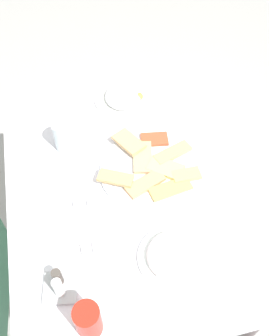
% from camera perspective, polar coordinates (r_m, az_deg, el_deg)
% --- Properties ---
extents(ground_plane, '(6.00, 6.00, 0.00)m').
position_cam_1_polar(ground_plane, '(1.91, -1.18, -14.48)').
color(ground_plane, '#ADABA8').
extents(dining_table, '(1.10, 0.76, 0.75)m').
position_cam_1_polar(dining_table, '(1.33, -1.65, -3.38)').
color(dining_table, white).
rests_on(dining_table, ground_plane).
extents(pide_platter, '(0.35, 0.36, 0.04)m').
position_cam_1_polar(pide_platter, '(1.26, 2.70, -0.01)').
color(pide_platter, white).
rests_on(pide_platter, dining_table).
extents(salad_plate_greens, '(0.21, 0.21, 0.05)m').
position_cam_1_polar(salad_plate_greens, '(1.09, 5.78, -13.08)').
color(salad_plate_greens, white).
rests_on(salad_plate_greens, dining_table).
extents(salad_plate_rice, '(0.22, 0.22, 0.05)m').
position_cam_1_polar(salad_plate_rice, '(1.48, -1.71, 10.72)').
color(salad_plate_rice, white).
rests_on(salad_plate_rice, dining_table).
extents(soda_can, '(0.08, 0.08, 0.12)m').
position_cam_1_polar(soda_can, '(0.99, -7.03, -21.90)').
color(soda_can, red).
rests_on(soda_can, dining_table).
extents(drinking_glass, '(0.07, 0.07, 0.12)m').
position_cam_1_polar(drinking_glass, '(1.31, -10.54, 4.86)').
color(drinking_glass, silver).
rests_on(drinking_glass, dining_table).
extents(paper_napkin, '(0.14, 0.14, 0.00)m').
position_cam_1_polar(paper_napkin, '(1.16, -7.33, -8.56)').
color(paper_napkin, white).
rests_on(paper_napkin, dining_table).
extents(fork, '(0.19, 0.02, 0.00)m').
position_cam_1_polar(fork, '(1.15, -6.46, -8.29)').
color(fork, silver).
rests_on(fork, paper_napkin).
extents(spoon, '(0.19, 0.02, 0.00)m').
position_cam_1_polar(spoon, '(1.15, -8.23, -8.62)').
color(spoon, silver).
rests_on(spoon, paper_napkin).
extents(condiment_caddy, '(0.11, 0.11, 0.09)m').
position_cam_1_polar(condiment_caddy, '(1.07, -11.33, -17.02)').
color(condiment_caddy, '#B2B2B7').
rests_on(condiment_caddy, dining_table).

